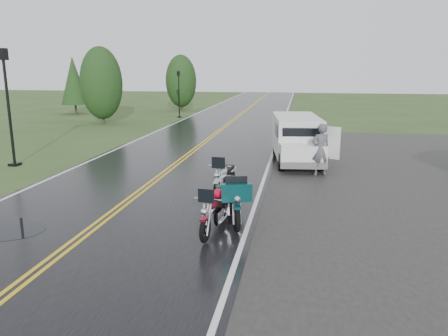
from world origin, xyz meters
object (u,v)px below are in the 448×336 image
at_px(motorcycle_silver, 217,182).
at_px(lamp_post_far_left, 179,94).
at_px(van_white, 282,146).
at_px(lamp_post_near_left, 9,108).
at_px(motorcycle_teal, 237,207).
at_px(person_at_van, 320,150).
at_px(motorcycle_red, 205,220).

xyz_separation_m(motorcycle_silver, lamp_post_far_left, (-7.22, 21.69, 1.18)).
xyz_separation_m(van_white, lamp_post_far_left, (-8.88, 17.17, 0.85)).
bearing_deg(lamp_post_near_left, motorcycle_silver, -21.46).
bearing_deg(lamp_post_near_left, motorcycle_teal, -30.38).
bearing_deg(motorcycle_teal, lamp_post_near_left, 134.29).
distance_m(motorcycle_silver, van_white, 4.83).
bearing_deg(lamp_post_far_left, motorcycle_silver, -71.59).
bearing_deg(van_white, person_at_van, -27.92).
height_order(motorcycle_red, lamp_post_far_left, lamp_post_far_left).
bearing_deg(van_white, motorcycle_teal, -103.71).
bearing_deg(person_at_van, motorcycle_red, 45.66).
distance_m(motorcycle_red, person_at_van, 7.60).
distance_m(motorcycle_silver, lamp_post_far_left, 22.89).
bearing_deg(lamp_post_near_left, lamp_post_far_left, 83.82).
distance_m(motorcycle_red, lamp_post_far_left, 25.91).
bearing_deg(van_white, motorcycle_red, -107.59).
bearing_deg(person_at_van, lamp_post_near_left, -20.93).
bearing_deg(motorcycle_teal, motorcycle_red, -143.78).
distance_m(motorcycle_teal, van_white, 6.87).
relative_size(motorcycle_red, person_at_van, 1.07).
bearing_deg(lamp_post_far_left, person_at_van, -59.77).
xyz_separation_m(motorcycle_teal, lamp_post_far_left, (-8.13, 24.00, 1.15)).
bearing_deg(van_white, motorcycle_silver, -117.62).
xyz_separation_m(motorcycle_red, lamp_post_far_left, (-7.52, 24.77, 1.23)).
height_order(motorcycle_red, lamp_post_near_left, lamp_post_near_left).
bearing_deg(motorcycle_silver, motorcycle_red, -79.53).
bearing_deg(motorcycle_red, van_white, 85.44).
distance_m(motorcycle_silver, person_at_van, 5.06).
bearing_deg(lamp_post_far_left, lamp_post_near_left, -96.18).
height_order(person_at_van, lamp_post_near_left, lamp_post_near_left).
height_order(motorcycle_teal, person_at_van, person_at_van).
relative_size(motorcycle_teal, van_white, 0.46).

